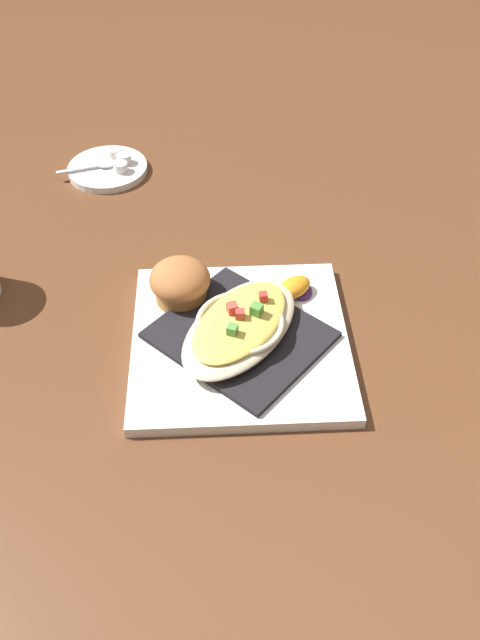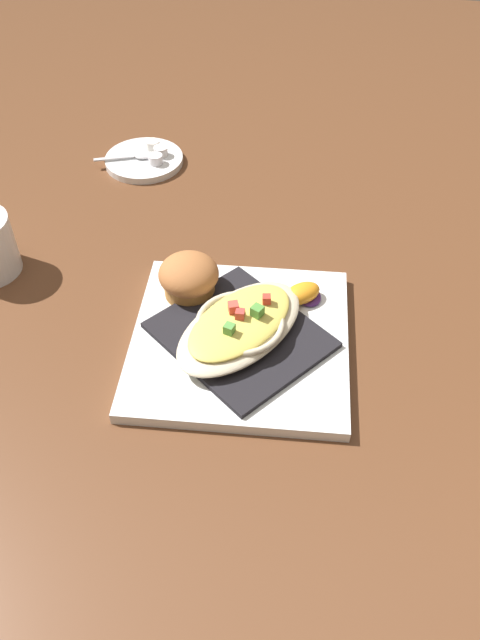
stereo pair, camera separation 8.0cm
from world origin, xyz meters
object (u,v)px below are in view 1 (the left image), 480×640
object	(u,v)px
orange_garnish	(294,288)
creamer_cup_1	(124,159)
muffin	(180,282)
creamer_cup_0	(120,167)
creamer_cup_2	(115,153)
spoon	(102,165)
gratin_dish	(240,325)
square_plate	(240,341)
creamer_saucer	(108,169)

from	to	relation	value
orange_garnish	creamer_cup_1	distance (m)	0.43
muffin	creamer_cup_0	bearing A→B (deg)	114.61
orange_garnish	creamer_cup_2	xyz separation A→B (m)	(-0.31, 0.33, -0.01)
spoon	creamer_cup_1	bearing A→B (deg)	22.58
spoon	creamer_cup_1	size ratio (longest dim) A/B	4.14
gratin_dish	creamer_cup_1	bearing A→B (deg)	119.02
creamer_cup_2	square_plate	bearing A→B (deg)	-59.95
square_plate	gratin_dish	xyz separation A→B (m)	(0.00, 0.00, 0.03)
orange_garnish	creamer_cup_2	size ratio (longest dim) A/B	2.83
gratin_dish	creamer_cup_2	distance (m)	0.48
gratin_dish	creamer_cup_0	xyz separation A→B (m)	(-0.22, 0.37, -0.02)
gratin_dish	creamer_cup_1	size ratio (longest dim) A/B	9.35
orange_garnish	spoon	bearing A→B (deg)	137.16
muffin	gratin_dish	bearing A→B (deg)	-38.81
creamer_saucer	spoon	world-z (taller)	spoon
gratin_dish	creamer_saucer	world-z (taller)	gratin_dish
gratin_dish	spoon	size ratio (longest dim) A/B	2.26
spoon	creamer_cup_1	xyz separation A→B (m)	(0.03, 0.01, 0.00)
square_plate	spoon	distance (m)	0.46
orange_garnish	creamer_saucer	size ratio (longest dim) A/B	0.50
square_plate	spoon	bearing A→B (deg)	123.68
gratin_dish	creamer_saucer	bearing A→B (deg)	122.76
spoon	creamer_cup_0	size ratio (longest dim) A/B	4.14
creamer_saucer	creamer_cup_0	bearing A→B (deg)	-28.99
spoon	creamer_cup_2	distance (m)	0.04
creamer_saucer	creamer_cup_1	xyz separation A→B (m)	(0.03, 0.01, 0.01)
square_plate	creamer_saucer	world-z (taller)	square_plate
gratin_dish	muffin	world-z (taller)	muffin
square_plate	spoon	world-z (taller)	spoon
muffin	creamer_cup_2	bearing A→B (deg)	114.36
square_plate	creamer_cup_1	distance (m)	0.46
orange_garnish	creamer_cup_2	distance (m)	0.45
creamer_cup_2	spoon	bearing A→B (deg)	-115.49
spoon	creamer_cup_0	bearing A→B (deg)	-19.35
creamer_cup_1	creamer_cup_2	world-z (taller)	same
creamer_cup_0	creamer_cup_1	size ratio (longest dim) A/B	1.00
spoon	creamer_saucer	bearing A→B (deg)	22.58
creamer_cup_0	spoon	bearing A→B (deg)	160.65
muffin	creamer_saucer	xyz separation A→B (m)	(-0.17, 0.32, -0.04)
square_plate	creamer_cup_0	world-z (taller)	creamer_cup_0
creamer_saucer	creamer_cup_1	bearing A→B (deg)	22.58
spoon	creamer_cup_0	world-z (taller)	creamer_cup_0
creamer_cup_0	creamer_cup_1	xyz separation A→B (m)	(0.00, 0.03, 0.00)
creamer_saucer	creamer_cup_1	distance (m)	0.03
orange_garnish	creamer_cup_1	size ratio (longest dim) A/B	2.83
square_plate	creamer_saucer	size ratio (longest dim) A/B	2.02
muffin	creamer_saucer	world-z (taller)	muffin
muffin	spoon	distance (m)	0.36
orange_garnish	creamer_cup_0	size ratio (longest dim) A/B	2.83
gratin_dish	creamer_cup_0	world-z (taller)	gratin_dish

